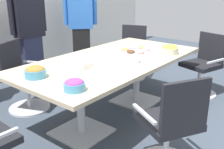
{
  "coord_description": "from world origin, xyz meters",
  "views": [
    {
      "loc": [
        -2.39,
        -1.91,
        1.6
      ],
      "look_at": [
        0.0,
        0.0,
        0.55
      ],
      "focal_mm": 42.45,
      "sensor_mm": 36.0,
      "label": 1
    }
  ],
  "objects_px": {
    "snack_bowl_chips_yellow": "(170,49)",
    "donut_platter": "(136,50)",
    "person_standing_2": "(29,32)",
    "napkin_pile": "(83,65)",
    "conference_table": "(112,69)",
    "office_chair_0": "(131,55)",
    "office_chair_4": "(203,68)",
    "person_standing_3": "(81,24)",
    "snack_bowl_candy_mix": "(74,85)",
    "snack_bowl_pretzels": "(35,72)",
    "office_chair_1": "(23,80)",
    "office_chair_3": "(171,129)",
    "plate_stack": "(132,60)"
  },
  "relations": [
    {
      "from": "office_chair_3",
      "to": "snack_bowl_candy_mix",
      "type": "bearing_deg",
      "value": 154.06
    },
    {
      "from": "napkin_pile",
      "to": "snack_bowl_pretzels",
      "type": "bearing_deg",
      "value": 164.45
    },
    {
      "from": "office_chair_3",
      "to": "office_chair_4",
      "type": "xyz_separation_m",
      "value": [
        1.91,
        0.44,
        0.0
      ]
    },
    {
      "from": "office_chair_3",
      "to": "donut_platter",
      "type": "bearing_deg",
      "value": 76.0
    },
    {
      "from": "office_chair_4",
      "to": "snack_bowl_candy_mix",
      "type": "relative_size",
      "value": 4.91
    },
    {
      "from": "office_chair_1",
      "to": "napkin_pile",
      "type": "relative_size",
      "value": 5.53
    },
    {
      "from": "office_chair_0",
      "to": "donut_platter",
      "type": "distance_m",
      "value": 1.17
    },
    {
      "from": "conference_table",
      "to": "donut_platter",
      "type": "relative_size",
      "value": 6.22
    },
    {
      "from": "snack_bowl_chips_yellow",
      "to": "donut_platter",
      "type": "distance_m",
      "value": 0.44
    },
    {
      "from": "office_chair_0",
      "to": "snack_bowl_candy_mix",
      "type": "height_order",
      "value": "office_chair_0"
    },
    {
      "from": "person_standing_2",
      "to": "snack_bowl_candy_mix",
      "type": "distance_m",
      "value": 2.33
    },
    {
      "from": "office_chair_4",
      "to": "person_standing_3",
      "type": "height_order",
      "value": "person_standing_3"
    },
    {
      "from": "person_standing_3",
      "to": "snack_bowl_candy_mix",
      "type": "height_order",
      "value": "person_standing_3"
    },
    {
      "from": "office_chair_0",
      "to": "person_standing_3",
      "type": "distance_m",
      "value": 1.11
    },
    {
      "from": "office_chair_1",
      "to": "snack_bowl_candy_mix",
      "type": "height_order",
      "value": "office_chair_1"
    },
    {
      "from": "napkin_pile",
      "to": "snack_bowl_candy_mix",
      "type": "bearing_deg",
      "value": -141.6
    },
    {
      "from": "snack_bowl_pretzels",
      "to": "donut_platter",
      "type": "xyz_separation_m",
      "value": [
        1.45,
        -0.18,
        -0.04
      ]
    },
    {
      "from": "office_chair_0",
      "to": "napkin_pile",
      "type": "bearing_deg",
      "value": 91.13
    },
    {
      "from": "plate_stack",
      "to": "office_chair_3",
      "type": "bearing_deg",
      "value": -124.44
    },
    {
      "from": "conference_table",
      "to": "office_chair_0",
      "type": "distance_m",
      "value": 1.53
    },
    {
      "from": "office_chair_1",
      "to": "snack_bowl_pretzels",
      "type": "distance_m",
      "value": 1.05
    },
    {
      "from": "donut_platter",
      "to": "plate_stack",
      "type": "xyz_separation_m",
      "value": [
        -0.43,
        -0.24,
        -0.0
      ]
    },
    {
      "from": "person_standing_2",
      "to": "plate_stack",
      "type": "relative_size",
      "value": 9.05
    },
    {
      "from": "conference_table",
      "to": "office_chair_3",
      "type": "xyz_separation_m",
      "value": [
        -0.5,
        -1.05,
        -0.22
      ]
    },
    {
      "from": "snack_bowl_candy_mix",
      "to": "snack_bowl_pretzels",
      "type": "distance_m",
      "value": 0.53
    },
    {
      "from": "snack_bowl_candy_mix",
      "to": "office_chair_3",
      "type": "bearing_deg",
      "value": -55.24
    },
    {
      "from": "office_chair_3",
      "to": "snack_bowl_candy_mix",
      "type": "relative_size",
      "value": 4.91
    },
    {
      "from": "snack_bowl_pretzels",
      "to": "snack_bowl_candy_mix",
      "type": "bearing_deg",
      "value": -89.29
    },
    {
      "from": "snack_bowl_candy_mix",
      "to": "napkin_pile",
      "type": "bearing_deg",
      "value": 38.4
    },
    {
      "from": "office_chair_4",
      "to": "plate_stack",
      "type": "xyz_separation_m",
      "value": [
        -1.37,
        0.35,
        0.36
      ]
    },
    {
      "from": "office_chair_0",
      "to": "person_standing_3",
      "type": "height_order",
      "value": "person_standing_3"
    },
    {
      "from": "office_chair_3",
      "to": "snack_bowl_candy_mix",
      "type": "xyz_separation_m",
      "value": [
        -0.47,
        0.68,
        0.39
      ]
    },
    {
      "from": "snack_bowl_pretzels",
      "to": "plate_stack",
      "type": "bearing_deg",
      "value": -22.46
    },
    {
      "from": "snack_bowl_candy_mix",
      "to": "conference_table",
      "type": "bearing_deg",
      "value": 20.95
    },
    {
      "from": "snack_bowl_pretzels",
      "to": "plate_stack",
      "type": "height_order",
      "value": "snack_bowl_pretzels"
    },
    {
      "from": "person_standing_2",
      "to": "conference_table",
      "type": "bearing_deg",
      "value": 95.09
    },
    {
      "from": "donut_platter",
      "to": "snack_bowl_candy_mix",
      "type": "bearing_deg",
      "value": -166.44
    },
    {
      "from": "office_chair_4",
      "to": "napkin_pile",
      "type": "distance_m",
      "value": 2.03
    },
    {
      "from": "office_chair_4",
      "to": "snack_bowl_candy_mix",
      "type": "bearing_deg",
      "value": 101.65
    },
    {
      "from": "office_chair_4",
      "to": "person_standing_3",
      "type": "xyz_separation_m",
      "value": [
        -0.32,
        2.23,
        0.49
      ]
    },
    {
      "from": "office_chair_1",
      "to": "donut_platter",
      "type": "relative_size",
      "value": 2.36
    },
    {
      "from": "office_chair_1",
      "to": "napkin_pile",
      "type": "bearing_deg",
      "value": 71.86
    },
    {
      "from": "person_standing_2",
      "to": "napkin_pile",
      "type": "xyz_separation_m",
      "value": [
        -0.53,
        -1.7,
        -0.09
      ]
    },
    {
      "from": "office_chair_3",
      "to": "person_standing_2",
      "type": "distance_m",
      "value": 2.87
    },
    {
      "from": "snack_bowl_pretzels",
      "to": "conference_table",
      "type": "bearing_deg",
      "value": -9.18
    },
    {
      "from": "person_standing_3",
      "to": "napkin_pile",
      "type": "distance_m",
      "value": 2.24
    },
    {
      "from": "conference_table",
      "to": "person_standing_2",
      "type": "distance_m",
      "value": 1.74
    },
    {
      "from": "conference_table",
      "to": "napkin_pile",
      "type": "xyz_separation_m",
      "value": [
        -0.48,
        0.02,
        0.16
      ]
    },
    {
      "from": "plate_stack",
      "to": "napkin_pile",
      "type": "relative_size",
      "value": 1.13
    },
    {
      "from": "plate_stack",
      "to": "snack_bowl_candy_mix",
      "type": "bearing_deg",
      "value": -174.0
    }
  ]
}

